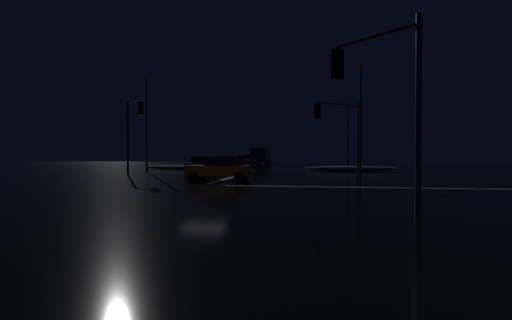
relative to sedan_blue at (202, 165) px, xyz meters
The scene contains 20 objects.
ground 12.22m from the sedan_blue, 72.86° to the right, with size 120.00×120.00×0.10m, color black.
stop_line_north 4.48m from the sedan_blue, 35.33° to the right, with size 0.35×15.66×0.01m.
centre_line_ns 9.77m from the sedan_blue, 68.35° to the left, with size 22.00×0.15×0.01m.
crosswalk_bar_east 17.32m from the sedan_blue, 42.32° to the right, with size 15.66×0.40×0.01m.
snow_bank_left_curb 11.93m from the sedan_blue, 121.98° to the left, with size 7.43×1.50×0.44m.
snow_bank_right_curb 16.32m from the sedan_blue, 34.15° to the left, with size 9.83×1.50×0.48m.
sedan_blue is the anchor object (origin of this frame).
sedan_white 5.59m from the sedan_blue, 96.15° to the left, with size 2.02×4.33×1.57m.
sedan_green 11.01m from the sedan_blue, 91.19° to the left, with size 2.02×4.33×1.57m.
sedan_red 16.47m from the sedan_blue, 91.58° to the left, with size 2.02×4.33×1.57m.
sedan_silver 22.93m from the sedan_blue, 91.29° to the left, with size 2.02×4.33×1.57m.
sedan_black 28.86m from the sedan_blue, 90.82° to the left, with size 2.02×4.33×1.57m.
box_truck 35.57m from the sedan_blue, 90.07° to the left, with size 2.68×8.28×3.08m.
sedan_orange_crossing 8.52m from the sedan_blue, 65.18° to the right, with size 4.33×2.02×1.57m.
traffic_signal_nw 6.78m from the sedan_blue, 147.81° to the right, with size 2.58×2.58×6.23m.
traffic_signal_se 23.75m from the sedan_blue, 59.02° to the right, with size 2.59×2.59×5.98m.
traffic_signal_ne 12.65m from the sedan_blue, 16.73° to the right, with size 3.40×3.40×5.76m.
streetlamp_left_near 8.62m from the sedan_blue, 155.21° to the left, with size 0.44×0.44×9.45m.
streetlamp_right_near 14.95m from the sedan_blue, 12.48° to the left, with size 0.44×0.44×9.94m.
streetlamp_right_far 23.91m from the sedan_blue, 54.09° to the left, with size 0.44×0.44×8.77m.
Camera 1 is at (6.62, -21.85, 1.84)m, focal length 27.72 mm.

